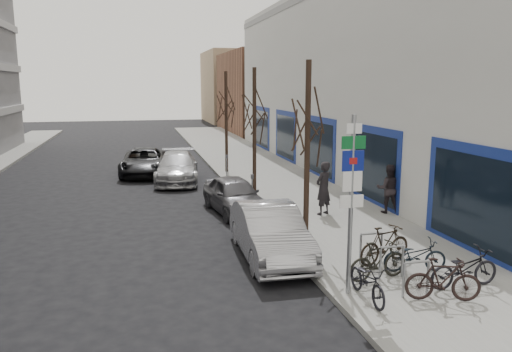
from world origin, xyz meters
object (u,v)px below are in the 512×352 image
bike_near_left (368,278)px  bike_mid_inner (378,260)px  lane_car (144,162)px  pedestrian_far (389,188)px  parked_car_back (177,167)px  meter_mid (252,187)px  parked_car_mid (234,195)px  tree_mid (254,102)px  bike_rack (392,258)px  meter_front (297,226)px  bike_near_right (443,279)px  highway_sign_pole (351,194)px  tree_near (308,110)px  bike_far_inner (385,244)px  parked_car_front (270,232)px  pedestrian_near (323,188)px  bike_mid_curb (415,253)px  tree_far (226,98)px  meter_back (227,165)px  bike_far_curb (464,265)px

bike_near_left → bike_mid_inner: bearing=52.4°
lane_car → pedestrian_far: 14.00m
parked_car_back → meter_mid: bearing=-63.1°
parked_car_mid → pedestrian_far: size_ratio=2.22×
tree_mid → meter_mid: bearing=-106.7°
bike_rack → bike_mid_inner: (-0.37, -0.02, -0.01)m
parked_car_mid → lane_car: size_ratio=0.80×
meter_front → bike_near_right: meter_front is taller
highway_sign_pole → parked_car_mid: 8.52m
bike_near_right → bike_mid_inner: (-0.81, 1.44, -0.00)m
tree_near → meter_front: 3.26m
bike_near_left → meter_mid: bearing=93.3°
bike_mid_inner → bike_far_inner: bearing=-44.0°
parked_car_mid → lane_car: lane_car is taller
bike_near_left → bike_rack: bearing=41.9°
bike_rack → bike_near_right: (0.44, -1.46, -0.01)m
bike_mid_inner → parked_car_front: size_ratio=0.36×
meter_mid → bike_near_right: bearing=-77.4°
tree_near → bike_mid_inner: tree_near is taller
bike_far_inner → pedestrian_near: 5.18m
meter_front → parked_car_front: parked_car_front is taller
bike_rack → bike_mid_curb: 0.84m
highway_sign_pole → lane_car: (-4.18, 17.44, -1.75)m
bike_rack → bike_mid_inner: 0.37m
meter_mid → parked_car_back: 6.88m
tree_mid → meter_mid: size_ratio=4.33×
tree_far → meter_back: bearing=-100.2°
highway_sign_pole → pedestrian_far: (4.40, 6.39, -1.39)m
tree_near → parked_car_back: bearing=103.7°
tree_mid → bike_mid_curb: tree_mid is taller
parked_car_front → parked_car_mid: (0.00, 5.15, -0.06)m
bike_mid_inner → bike_far_inner: 1.20m
tree_near → pedestrian_far: bearing=34.4°
bike_mid_inner → parked_car_mid: size_ratio=0.40×
bike_mid_inner → pedestrian_near: bearing=-17.6°
tree_near → meter_mid: tree_near is taller
parked_car_back → pedestrian_far: 11.09m
meter_front → bike_far_curb: meter_front is taller
pedestrian_near → tree_mid: bearing=-92.4°
highway_sign_pole → parked_car_front: bearing=107.8°
meter_mid → bike_mid_inner: meter_mid is taller
highway_sign_pole → parked_car_back: (-2.60, 14.98, -1.72)m
bike_far_curb → bike_far_inner: bike_far_curb is taller
parked_car_back → bike_mid_inner: bearing=-68.9°
parked_car_back → pedestrian_far: bearing=-43.9°
bike_rack → parked_car_back: 14.91m
tree_far → bike_mid_inner: (0.83, -15.92, -3.46)m
bike_mid_curb → bike_far_curb: (0.56, -1.18, 0.06)m
bike_rack → tree_near: (-1.20, 2.90, 3.44)m
meter_back → bike_far_curb: meter_back is taller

